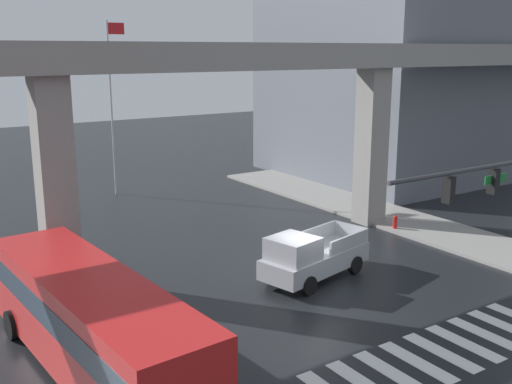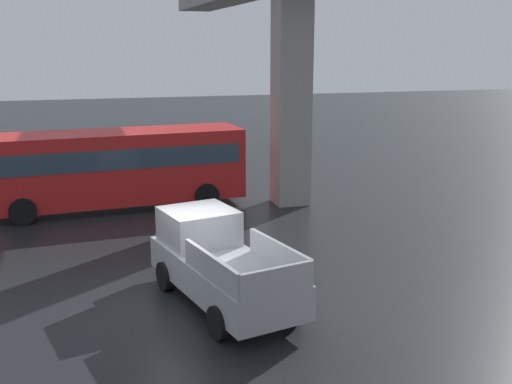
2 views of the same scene
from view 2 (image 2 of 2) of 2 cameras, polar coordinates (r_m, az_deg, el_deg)
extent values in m
plane|color=black|center=(16.00, -5.81, -9.57)|extent=(120.00, 120.00, 0.00)
cube|color=gray|center=(24.28, 3.26, 8.60)|extent=(1.30, 1.30, 8.35)
cube|color=#A8AAAF|center=(15.21, -2.97, -7.60)|extent=(5.40, 3.02, 0.80)
cube|color=#A8AAAF|center=(16.18, -5.30, -3.15)|extent=(2.05, 2.09, 0.90)
cube|color=#3F5160|center=(16.59, -5.96, -2.74)|extent=(0.48, 1.65, 0.77)
cube|color=#A8AAAF|center=(13.64, -4.15, -7.02)|extent=(2.60, 0.70, 0.60)
cube|color=#A8AAAF|center=(14.42, 2.17, -5.83)|extent=(2.60, 0.70, 0.60)
cube|color=#A8AAAF|center=(12.92, 1.99, -8.20)|extent=(0.50, 1.72, 0.60)
cylinder|color=black|center=(16.38, -8.30, -7.66)|extent=(0.80, 0.45, 0.76)
cylinder|color=black|center=(17.05, -2.61, -6.65)|extent=(0.80, 0.45, 0.76)
cylinder|color=black|center=(13.70, -3.39, -11.91)|extent=(0.80, 0.45, 0.76)
cylinder|color=black|center=(14.50, 3.14, -10.41)|extent=(0.80, 0.45, 0.76)
cube|color=red|center=(24.43, -13.99, 2.23)|extent=(3.28, 10.95, 2.70)
cube|color=#2D3D4C|center=(24.35, -14.05, 3.32)|extent=(3.28, 10.42, 0.76)
cube|color=#2D3D4C|center=(25.49, -1.97, 3.86)|extent=(2.25, 0.24, 1.49)
cylinder|color=black|center=(26.50, -6.03, 0.87)|extent=(0.42, 0.98, 0.96)
cylinder|color=black|center=(24.20, -4.58, -0.32)|extent=(0.42, 0.98, 0.96)
cylinder|color=black|center=(25.74, -20.73, -0.33)|extent=(0.42, 0.98, 0.96)
cylinder|color=black|center=(23.36, -20.72, -1.68)|extent=(0.42, 0.98, 0.96)
camera|label=1|loc=(32.64, -45.41, 14.94)|focal=42.12mm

